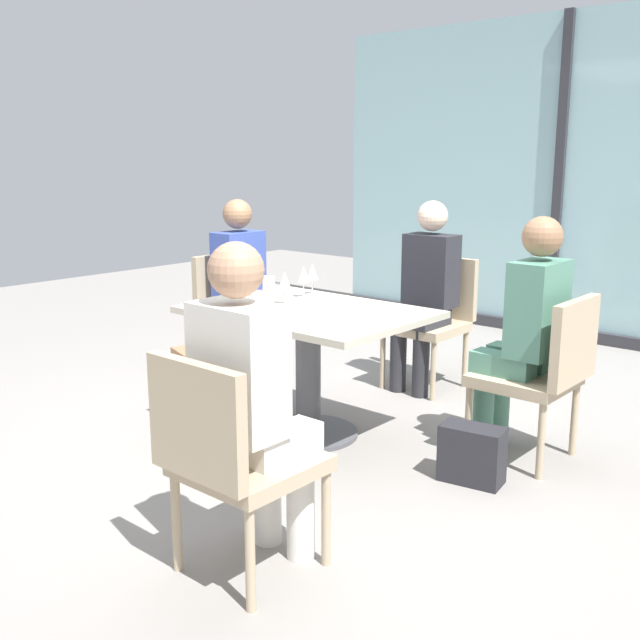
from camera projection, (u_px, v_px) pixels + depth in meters
name	position (u px, v px, depth m)	size (l,w,h in m)	color
ground_plane	(308.00, 435.00, 4.23)	(12.00, 12.00, 0.00)	gray
window_wall_backdrop	(559.00, 196.00, 6.32)	(4.43, 0.10, 2.70)	#8EB7BC
dining_table_main	(308.00, 341.00, 4.11)	(1.25, 0.90, 0.73)	#BCB29E
chair_far_left	(235.00, 309.00, 5.22)	(0.50, 0.46, 0.87)	tan
chair_far_right	(543.00, 369.00, 3.76)	(0.50, 0.46, 0.87)	tan
chair_front_right	(230.00, 454.00, 2.69)	(0.46, 0.50, 0.87)	tan
chair_near_window	(433.00, 314.00, 5.06)	(0.46, 0.51, 0.87)	tan
person_far_left	(245.00, 282.00, 5.11)	(0.39, 0.34, 1.26)	#384C9E
person_far_right	(525.00, 326.00, 3.79)	(0.39, 0.34, 1.26)	#4C7F6B
person_front_right	(251.00, 393.00, 2.73)	(0.34, 0.39, 1.26)	silver
person_near_window	(425.00, 286.00, 4.94)	(0.34, 0.39, 1.26)	#28282D
wine_glass_0	(303.00, 275.00, 4.37)	(0.07, 0.07, 0.18)	silver
wine_glass_1	(248.00, 287.00, 3.99)	(0.07, 0.07, 0.18)	silver
wine_glass_2	(230.00, 279.00, 4.22)	(0.07, 0.07, 0.18)	silver
wine_glass_3	(312.00, 273.00, 4.46)	(0.07, 0.07, 0.18)	silver
wine_glass_4	(285.00, 281.00, 4.16)	(0.07, 0.07, 0.18)	silver
coffee_cup	(268.00, 283.00, 4.60)	(0.08, 0.08, 0.09)	white
cell_phone_on_table	(272.00, 319.00, 3.81)	(0.07, 0.14, 0.01)	black
handbag_0	(190.00, 371.00, 4.99)	(0.30, 0.16, 0.28)	#A3704C
handbag_1	(472.00, 454.00, 3.60)	(0.30, 0.16, 0.28)	#232328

